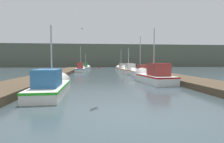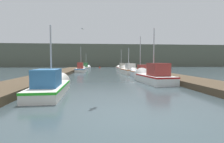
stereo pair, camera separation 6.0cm
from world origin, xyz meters
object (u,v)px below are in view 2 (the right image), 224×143
object	(u,v)px
fishing_boat_5	(121,68)
mooring_piling_0	(121,67)
fishing_boat_3	(128,70)
fishing_boat_4	(81,69)
fishing_boat_2	(139,73)
channel_buoy	(100,67)
seagull_lead	(83,29)
fishing_boat_1	(153,76)
mooring_piling_1	(126,66)
fishing_boat_6	(86,67)
fishing_boat_0	(52,85)

from	to	relation	value
fishing_boat_5	mooring_piling_0	size ratio (longest dim) A/B	6.88
fishing_boat_3	fishing_boat_4	xyz separation A→B (m)	(-6.89, 4.77, -0.03)
fishing_boat_2	mooring_piling_0	distance (m)	22.35
fishing_boat_2	channel_buoy	world-z (taller)	fishing_boat_2
fishing_boat_5	seagull_lead	xyz separation A→B (m)	(-6.46, -14.55, 5.07)
fishing_boat_1	mooring_piling_0	world-z (taller)	fishing_boat_1
fishing_boat_1	mooring_piling_1	size ratio (longest dim) A/B	3.63
fishing_boat_2	mooring_piling_0	world-z (taller)	fishing_boat_2
fishing_boat_1	fishing_boat_3	xyz separation A→B (m)	(-0.10, 10.28, -0.04)
fishing_boat_6	mooring_piling_0	world-z (taller)	fishing_boat_6
mooring_piling_0	channel_buoy	distance (m)	6.36
fishing_boat_2	mooring_piling_0	xyz separation A→B (m)	(1.03, 22.32, 0.06)
fishing_boat_0	seagull_lead	distance (m)	12.13
fishing_boat_0	seagull_lead	world-z (taller)	seagull_lead
fishing_boat_2	channel_buoy	distance (m)	26.53
seagull_lead	fishing_boat_2	bearing A→B (deg)	108.76
mooring_piling_1	fishing_boat_5	bearing A→B (deg)	130.74
fishing_boat_2	channel_buoy	size ratio (longest dim) A/B	5.09
fishing_boat_2	fishing_boat_6	xyz separation A→B (m)	(-7.03, 20.12, -0.01)
fishing_boat_4	fishing_boat_6	world-z (taller)	fishing_boat_4
mooring_piling_1	channel_buoy	distance (m)	12.14
mooring_piling_0	seagull_lead	distance (m)	22.49
fishing_boat_5	fishing_boat_6	world-z (taller)	fishing_boat_5
fishing_boat_2	mooring_piling_1	world-z (taller)	fishing_boat_2
fishing_boat_1	mooring_piling_1	xyz separation A→B (m)	(1.31, 20.64, 0.20)
fishing_boat_4	mooring_piling_1	world-z (taller)	fishing_boat_4
channel_buoy	mooring_piling_0	bearing A→B (deg)	-37.94
fishing_boat_2	fishing_boat_4	world-z (taller)	fishing_boat_2
fishing_boat_6	channel_buoy	distance (m)	6.84
mooring_piling_0	mooring_piling_1	distance (m)	7.14
fishing_boat_3	fishing_boat_4	world-z (taller)	fishing_boat_4
fishing_boat_4	fishing_boat_3	bearing A→B (deg)	-32.44
fishing_boat_0	fishing_boat_5	size ratio (longest dim) A/B	0.86
fishing_boat_5	fishing_boat_6	size ratio (longest dim) A/B	1.07
fishing_boat_0	fishing_boat_1	size ratio (longest dim) A/B	1.11
fishing_boat_4	fishing_boat_5	size ratio (longest dim) A/B	0.70
fishing_boat_4	seagull_lead	bearing A→B (deg)	-80.79
fishing_boat_1	fishing_boat_2	xyz separation A→B (m)	(0.26, 5.45, -0.08)
fishing_boat_5	mooring_piling_0	world-z (taller)	fishing_boat_5
fishing_boat_6	seagull_lead	size ratio (longest dim) A/B	11.68
fishing_boat_1	mooring_piling_1	world-z (taller)	fishing_boat_1
fishing_boat_2	fishing_boat_0	bearing A→B (deg)	-131.73
fishing_boat_4	seagull_lead	world-z (taller)	seagull_lead
fishing_boat_2	fishing_boat_5	bearing A→B (deg)	84.84
fishing_boat_0	fishing_boat_3	bearing A→B (deg)	62.07
fishing_boat_4	seagull_lead	distance (m)	9.46
fishing_boat_0	fishing_boat_1	world-z (taller)	fishing_boat_1
fishing_boat_4	fishing_boat_6	distance (m)	10.52
fishing_boat_3	fishing_boat_6	distance (m)	16.68
mooring_piling_0	fishing_boat_5	bearing A→B (deg)	-97.87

